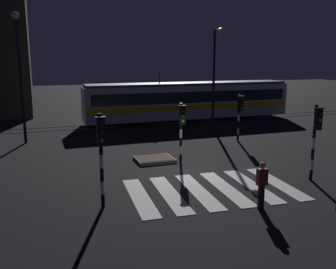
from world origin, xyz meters
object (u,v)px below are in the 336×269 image
Objects in this scene: traffic_light_corner_far_right at (240,111)px; traffic_light_corner_near_left at (101,147)px; street_lamp_trackside_right at (215,67)px; pedestrian_waiting_at_kerb at (262,185)px; street_lamp_trackside_left at (20,64)px; traffic_light_corner_near_right at (316,131)px; traffic_light_median_centre at (182,124)px; tram at (189,100)px.

traffic_light_corner_far_right is 12.76m from traffic_light_corner_near_left.
traffic_light_corner_near_left is at bearing -141.62° from traffic_light_corner_far_right.
pedestrian_waiting_at_kerb is at bearing -109.89° from street_lamp_trackside_right.
street_lamp_trackside_left is at bearing -177.17° from street_lamp_trackside_right.
traffic_light_corner_near_right is 9.12m from traffic_light_corner_near_left.
traffic_light_median_centre is 0.39× the size of street_lamp_trackside_left.
traffic_light_median_centre is at bearing -114.14° from tram.
traffic_light_corner_far_right is 0.89× the size of traffic_light_corner_near_left.
traffic_light_corner_near_right reaches higher than traffic_light_corner_far_right.
traffic_light_corner_near_left is 16.37m from street_lamp_trackside_right.
traffic_light_median_centre is 0.42× the size of street_lamp_trackside_right.
pedestrian_waiting_at_kerb is (-3.83, -1.89, -1.32)m from traffic_light_corner_near_right.
street_lamp_trackside_right reaches higher than pedestrian_waiting_at_kerb.
street_lamp_trackside_right is (5.74, 7.95, 2.62)m from traffic_light_median_centre.
street_lamp_trackside_right reaches higher than traffic_light_corner_near_right.
traffic_light_corner_near_left is 0.19× the size of tram.
traffic_light_corner_far_right is at bearing 38.38° from traffic_light_corner_near_left.
traffic_light_median_centre is at bearing -43.78° from street_lamp_trackside_left.
traffic_light_corner_near_right is 6.25m from traffic_light_median_centre.
street_lamp_trackside_right is at bearing -82.83° from tram.
traffic_light_corner_far_right reaches higher than pedestrian_waiting_at_kerb.
street_lamp_trackside_left reaches higher than traffic_light_corner_far_right.
street_lamp_trackside_left is 0.44× the size of tram.
pedestrian_waiting_at_kerb is at bearing -104.54° from tram.
traffic_light_corner_near_right is at bearing -0.03° from traffic_light_corner_near_left.
traffic_light_median_centre is 12.87m from tram.
street_lamp_trackside_left is (-12.02, 11.72, 2.72)m from traffic_light_corner_near_right.
traffic_light_corner_near_left is (-9.12, 0.00, 0.05)m from traffic_light_corner_near_right.
traffic_light_corner_near_left reaches higher than traffic_light_median_centre.
traffic_light_corner_near_left is 6.46m from traffic_light_median_centre.
traffic_light_corner_near_left is at bearing -136.75° from traffic_light_median_centre.
street_lamp_trackside_left reaches higher than street_lamp_trackside_right.
street_lamp_trackside_left is 1.07× the size of street_lamp_trackside_right.
traffic_light_median_centre is at bearing 43.25° from traffic_light_corner_near_left.
traffic_light_corner_far_right is at bearing 33.42° from traffic_light_median_centre.
traffic_light_median_centre is (4.70, 4.43, -0.23)m from traffic_light_corner_near_left.
traffic_light_corner_far_right is 0.41× the size of street_lamp_trackside_right.
traffic_light_corner_far_right is 0.38× the size of street_lamp_trackside_left.
tram reaches higher than pedestrian_waiting_at_kerb.
traffic_light_corner_near_right is 0.98× the size of traffic_light_corner_near_left.
street_lamp_trackside_left reaches higher than traffic_light_median_centre.
traffic_light_corner_near_right is 0.45× the size of street_lamp_trackside_right.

